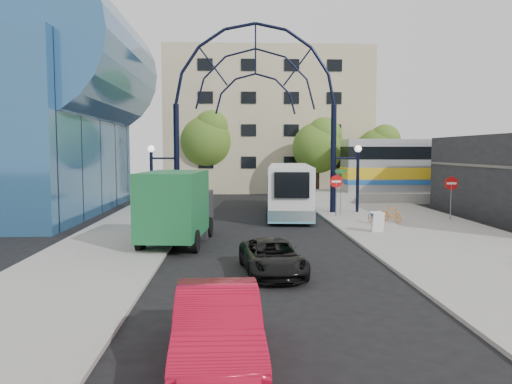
{
  "coord_description": "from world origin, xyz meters",
  "views": [
    {
      "loc": [
        -1.36,
        -17.79,
        4.05
      ],
      "look_at": [
        -0.32,
        6.0,
        2.1
      ],
      "focal_mm": 35.0,
      "sensor_mm": 36.0,
      "label": 1
    }
  ],
  "objects_px": {
    "tree_north_a": "(319,145)",
    "bike_near_b": "(392,214)",
    "black_suv": "(272,257)",
    "gateway_arch": "(256,79)",
    "do_not_enter_sign": "(451,188)",
    "tree_north_c": "(380,149)",
    "tree_north_b": "(208,138)",
    "bike_near_a": "(375,216)",
    "train_car": "(496,165)",
    "city_bus": "(290,189)",
    "red_sedan": "(218,328)",
    "street_name_sign": "(341,182)",
    "stop_sign": "(336,185)",
    "green_truck": "(178,207)",
    "sandwich_board": "(377,219)"
  },
  "relations": [
    {
      "from": "tree_north_a",
      "to": "bike_near_b",
      "type": "xyz_separation_m",
      "value": [
        1.27,
        -16.53,
        -4.03
      ]
    },
    {
      "from": "black_suv",
      "to": "gateway_arch",
      "type": "bearing_deg",
      "value": 84.03
    },
    {
      "from": "bike_near_b",
      "to": "do_not_enter_sign",
      "type": "bearing_deg",
      "value": -18.12
    },
    {
      "from": "tree_north_c",
      "to": "black_suv",
      "type": "relative_size",
      "value": 1.61
    },
    {
      "from": "tree_north_b",
      "to": "bike_near_a",
      "type": "height_order",
      "value": "tree_north_b"
    },
    {
      "from": "tree_north_b",
      "to": "tree_north_c",
      "type": "xyz_separation_m",
      "value": [
        16.0,
        -2.0,
        -0.99
      ]
    },
    {
      "from": "train_car",
      "to": "city_bus",
      "type": "xyz_separation_m",
      "value": [
        -17.81,
        -7.99,
        -1.25
      ]
    },
    {
      "from": "gateway_arch",
      "to": "tree_north_b",
      "type": "bearing_deg",
      "value": 103.68
    },
    {
      "from": "city_bus",
      "to": "tree_north_b",
      "type": "bearing_deg",
      "value": 116.13
    },
    {
      "from": "red_sedan",
      "to": "bike_near_b",
      "type": "bearing_deg",
      "value": 60.79
    },
    {
      "from": "train_car",
      "to": "city_bus",
      "type": "bearing_deg",
      "value": -155.83
    },
    {
      "from": "bike_near_a",
      "to": "do_not_enter_sign",
      "type": "bearing_deg",
      "value": 3.77
    },
    {
      "from": "street_name_sign",
      "to": "gateway_arch",
      "type": "bearing_deg",
      "value": 164.93
    },
    {
      "from": "stop_sign",
      "to": "bike_near_a",
      "type": "distance_m",
      "value": 3.86
    },
    {
      "from": "green_truck",
      "to": "bike_near_a",
      "type": "xyz_separation_m",
      "value": [
        10.09,
        4.7,
        -1.07
      ]
    },
    {
      "from": "gateway_arch",
      "to": "city_bus",
      "type": "xyz_separation_m",
      "value": [
        2.19,
        0.01,
        -6.91
      ]
    },
    {
      "from": "tree_north_a",
      "to": "bike_near_b",
      "type": "relative_size",
      "value": 4.65
    },
    {
      "from": "do_not_enter_sign",
      "to": "city_bus",
      "type": "distance_m",
      "value": 9.68
    },
    {
      "from": "stop_sign",
      "to": "green_truck",
      "type": "height_order",
      "value": "green_truck"
    },
    {
      "from": "bike_near_a",
      "to": "bike_near_b",
      "type": "distance_m",
      "value": 1.32
    },
    {
      "from": "tree_north_b",
      "to": "street_name_sign",
      "type": "bearing_deg",
      "value": -62.35
    },
    {
      "from": "green_truck",
      "to": "train_car",
      "type": "bearing_deg",
      "value": 42.62
    },
    {
      "from": "stop_sign",
      "to": "do_not_enter_sign",
      "type": "height_order",
      "value": "stop_sign"
    },
    {
      "from": "gateway_arch",
      "to": "sandwich_board",
      "type": "height_order",
      "value": "gateway_arch"
    },
    {
      "from": "gateway_arch",
      "to": "stop_sign",
      "type": "height_order",
      "value": "gateway_arch"
    },
    {
      "from": "green_truck",
      "to": "bike_near_a",
      "type": "relative_size",
      "value": 4.24
    },
    {
      "from": "tree_north_c",
      "to": "bike_near_b",
      "type": "xyz_separation_m",
      "value": [
        -4.73,
        -18.53,
        -3.7
      ]
    },
    {
      "from": "black_suv",
      "to": "bike_near_b",
      "type": "distance_m",
      "value": 13.33
    },
    {
      "from": "green_truck",
      "to": "tree_north_a",
      "type": "bearing_deg",
      "value": 71.16
    },
    {
      "from": "stop_sign",
      "to": "train_car",
      "type": "distance_m",
      "value": 18.22
    },
    {
      "from": "stop_sign",
      "to": "bike_near_a",
      "type": "xyz_separation_m",
      "value": [
        1.46,
        -3.26,
        -1.47
      ]
    },
    {
      "from": "sandwich_board",
      "to": "city_bus",
      "type": "bearing_deg",
      "value": 112.98
    },
    {
      "from": "bike_near_a",
      "to": "gateway_arch",
      "type": "bearing_deg",
      "value": 128.81
    },
    {
      "from": "stop_sign",
      "to": "street_name_sign",
      "type": "distance_m",
      "value": 0.74
    },
    {
      "from": "do_not_enter_sign",
      "to": "black_suv",
      "type": "xyz_separation_m",
      "value": [
        -11.11,
        -11.62,
        -1.41
      ]
    },
    {
      "from": "gateway_arch",
      "to": "tree_north_b",
      "type": "distance_m",
      "value": 16.72
    },
    {
      "from": "train_car",
      "to": "tree_north_c",
      "type": "bearing_deg",
      "value": 143.04
    },
    {
      "from": "green_truck",
      "to": "do_not_enter_sign",
      "type": "bearing_deg",
      "value": 27.52
    },
    {
      "from": "gateway_arch",
      "to": "street_name_sign",
      "type": "height_order",
      "value": "gateway_arch"
    },
    {
      "from": "red_sedan",
      "to": "bike_near_a",
      "type": "height_order",
      "value": "red_sedan"
    },
    {
      "from": "sandwich_board",
      "to": "tree_north_c",
      "type": "relative_size",
      "value": 0.15
    },
    {
      "from": "tree_north_c",
      "to": "red_sedan",
      "type": "relative_size",
      "value": 1.44
    },
    {
      "from": "street_name_sign",
      "to": "city_bus",
      "type": "relative_size",
      "value": 0.24
    },
    {
      "from": "sandwich_board",
      "to": "red_sedan",
      "type": "distance_m",
      "value": 16.36
    },
    {
      "from": "bike_near_a",
      "to": "bike_near_b",
      "type": "relative_size",
      "value": 1.02
    },
    {
      "from": "tree_north_c",
      "to": "city_bus",
      "type": "bearing_deg",
      "value": -125.5
    },
    {
      "from": "tree_north_a",
      "to": "bike_near_a",
      "type": "relative_size",
      "value": 4.56
    },
    {
      "from": "sandwich_board",
      "to": "gateway_arch",
      "type": "bearing_deg",
      "value": 124.91
    },
    {
      "from": "tree_north_a",
      "to": "city_bus",
      "type": "distance_m",
      "value": 12.89
    },
    {
      "from": "gateway_arch",
      "to": "train_car",
      "type": "relative_size",
      "value": 0.54
    }
  ]
}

